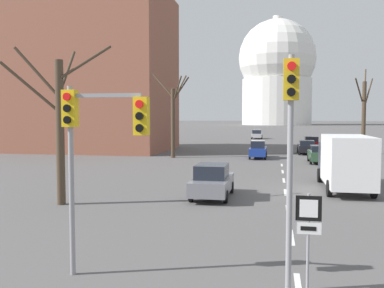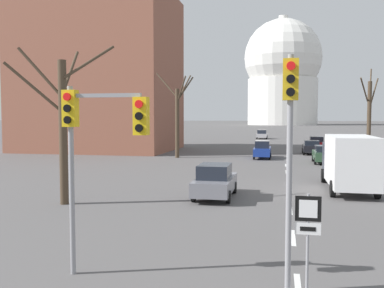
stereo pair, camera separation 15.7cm
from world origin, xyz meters
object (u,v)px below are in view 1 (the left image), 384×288
Objects in this scene: traffic_signal_near_left at (95,132)px; sedan_near_right at (258,150)px; sedan_near_left at (212,181)px; sedan_far_right at (257,134)px; route_sign_post at (308,226)px; sedan_mid_centre at (311,143)px; sedan_far_left at (307,147)px; sedan_distant_centre at (319,154)px; delivery_truck at (345,161)px; traffic_signal_centre_tall at (290,129)px.

traffic_signal_near_left reaches higher than sedan_near_right.
sedan_near_left is 59.25m from sedan_far_right.
route_sign_post is 47.03m from sedan_mid_centre.
sedan_far_left is 0.88× the size of sedan_far_right.
traffic_signal_near_left is at bearing -91.01° from sedan_far_right.
delivery_truck is (-0.03, -14.49, 0.89)m from sedan_distant_centre.
traffic_signal_near_left is 1.15× the size of sedan_distant_centre.
delivery_truck is at bearing -72.65° from sedan_near_right.
traffic_signal_centre_tall reaches higher than sedan_mid_centre.
traffic_signal_near_left is at bearing 179.80° from route_sign_post.
sedan_distant_centre is (3.61, 29.60, -3.10)m from traffic_signal_centre_tall.
sedan_distant_centre is (0.48, -9.09, 0.01)m from sedan_far_left.
sedan_far_left is 23.61m from delivery_truck.
sedan_near_left is at bearing -152.90° from delivery_truck.
sedan_far_right is (-0.16, 59.25, -0.01)m from sedan_near_left.
sedan_mid_centre is at bearing 88.74° from delivery_truck.
sedan_near_left is (1.41, 11.44, -2.93)m from traffic_signal_near_left.
sedan_near_left is 8.02m from delivery_truck.
sedan_near_left is 1.04× the size of sedan_distant_centre.
sedan_distant_centre is (-0.67, -17.29, 0.01)m from sedan_mid_centre.
traffic_signal_near_left is 5.80m from route_sign_post.
sedan_mid_centre is at bearing 84.79° from traffic_signal_centre_tall.
traffic_signal_centre_tall is at bearing -177.61° from route_sign_post.
sedan_far_left is 0.54× the size of delivery_truck.
sedan_near_right is 1.02× the size of sedan_distant_centre.
sedan_near_left reaches higher than sedan_mid_centre.
delivery_truck is (7.26, -55.61, 0.85)m from sedan_far_right.
sedan_near_left is 36.26m from sedan_mid_centre.
delivery_truck is (3.58, 15.11, -2.21)m from traffic_signal_centre_tall.
sedan_near_right is at bearing -87.45° from sedan_far_right.
route_sign_post is (0.45, 0.02, -2.29)m from traffic_signal_centre_tall.
route_sign_post is at bearing -86.66° from sedan_far_right.
route_sign_post is at bearing -85.76° from sedan_near_right.
sedan_distant_centre is 0.61× the size of delivery_truck.
sedan_far_left is at bearing 76.28° from sedan_near_left.
delivery_truck is (0.45, -23.58, 0.90)m from sedan_far_left.
sedan_near_right is (-2.00, 32.97, -3.03)m from traffic_signal_centre_tall.
sedan_near_right is 15.27m from sedan_mid_centre.
sedan_far_right is (-4.13, 70.70, -0.77)m from route_sign_post.
traffic_signal_centre_tall reaches higher than route_sign_post.
sedan_far_left is (8.06, 38.66, -3.00)m from traffic_signal_near_left.
sedan_far_left is 0.90× the size of sedan_distant_centre.
sedan_far_left is 9.11m from sedan_distant_centre.
sedan_mid_centre is at bearing 87.78° from sedan_distant_centre.
sedan_mid_centre is (6.28, 13.92, -0.08)m from sedan_near_right.
sedan_far_right is (-3.68, 70.72, -3.06)m from traffic_signal_centre_tall.
route_sign_post is at bearing -93.97° from sedan_far_left.
sedan_mid_centre reaches higher than sedan_far_left.
delivery_truck is at bearing 76.67° from traffic_signal_centre_tall.
sedan_near_left is 21.54m from sedan_near_right.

